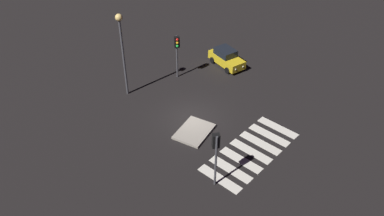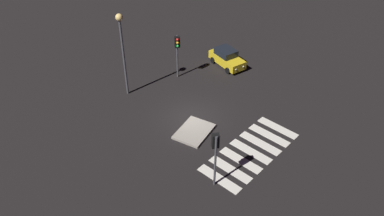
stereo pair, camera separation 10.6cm
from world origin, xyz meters
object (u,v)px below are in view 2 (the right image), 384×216
at_px(street_lamp, 122,41).
at_px(traffic_light_south, 215,147).
at_px(traffic_island, 194,132).
at_px(car_yellow, 227,58).
at_px(traffic_light_north, 177,47).

bearing_deg(street_lamp, traffic_light_south, -103.60).
height_order(traffic_island, car_yellow, car_yellow).
xyz_separation_m(traffic_light_north, street_lamp, (-4.58, 1.39, 1.83)).
relative_size(traffic_light_north, street_lamp, 0.57).
bearing_deg(traffic_light_north, street_lamp, -71.16).
bearing_deg(street_lamp, traffic_island, -90.24).
bearing_deg(traffic_light_south, car_yellow, -19.01).
bearing_deg(traffic_island, car_yellow, 24.76).
relative_size(traffic_light_south, traffic_light_north, 0.99).
height_order(traffic_island, traffic_light_north, traffic_light_north).
bearing_deg(street_lamp, car_yellow, -19.65).
bearing_deg(traffic_light_south, traffic_island, 2.17).
distance_m(traffic_island, traffic_light_north, 8.18).
xyz_separation_m(car_yellow, street_lamp, (-9.12, 3.25, 4.08)).
bearing_deg(traffic_light_north, traffic_island, -1.45).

